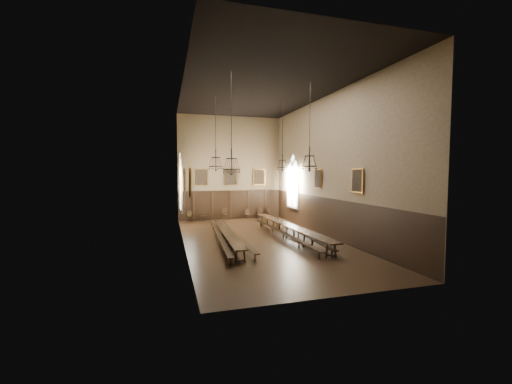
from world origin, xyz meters
name	(u,v)px	position (x,y,z in m)	size (l,w,h in m)	color
floor	(260,240)	(0.00, 0.00, -0.01)	(9.00, 18.00, 0.02)	black
ceiling	(260,90)	(0.00, 0.00, 9.01)	(9.00, 18.00, 0.02)	black
wall_back	(230,168)	(0.00, 9.01, 4.50)	(9.00, 0.02, 9.00)	#7A664B
wall_front	(339,162)	(0.00, -9.01, 4.50)	(9.00, 0.02, 9.00)	#7A664B
wall_left	(183,166)	(-4.51, 0.00, 4.50)	(0.02, 18.00, 9.00)	#7A664B
wall_right	(327,167)	(4.51, 0.00, 4.50)	(0.02, 18.00, 9.00)	#7A664B
wainscot_panelling	(260,220)	(0.00, 0.00, 1.25)	(9.00, 18.00, 2.50)	black
table_left	(227,237)	(-2.04, -0.21, 0.35)	(1.02, 9.03, 0.70)	black
table_right	(290,232)	(2.00, 0.02, 0.41)	(1.15, 10.56, 0.82)	black
bench_left_outer	(220,238)	(-2.45, 0.00, 0.29)	(0.92, 9.99, 0.45)	black
bench_left_inner	(236,236)	(-1.42, 0.21, 0.27)	(0.42, 9.55, 0.43)	black
bench_right_inner	(283,235)	(1.46, -0.19, 0.28)	(0.47, 9.93, 0.45)	black
bench_right_outer	(298,233)	(2.54, 0.02, 0.30)	(0.97, 10.35, 0.47)	black
chair_0	(190,218)	(-3.57, 8.59, 0.26)	(0.43, 0.43, 0.87)	black
chair_1	(202,218)	(-2.54, 8.50, 0.27)	(0.50, 0.50, 0.89)	black
chair_3	(225,217)	(-0.60, 8.55, 0.30)	(0.50, 0.50, 0.99)	black
chair_5	(248,216)	(1.44, 8.54, 0.27)	(0.49, 0.49, 0.91)	black
chair_6	(260,215)	(2.59, 8.57, 0.29)	(0.48, 0.48, 0.95)	black
chair_7	(269,215)	(3.44, 8.54, 0.27)	(0.45, 0.45, 0.90)	black
chandelier_back_left	(216,162)	(-2.27, 2.48, 4.81)	(0.90, 0.90, 4.64)	black
chandelier_back_right	(282,163)	(2.29, 2.25, 4.80)	(0.78, 0.78, 4.68)	black
chandelier_front_left	(232,163)	(-2.32, -2.94, 4.61)	(0.84, 0.84, 4.87)	black
chandelier_front_right	(309,161)	(2.13, -2.35, 4.77)	(0.87, 0.87, 4.68)	black
portrait_back_0	(201,177)	(-2.60, 8.88, 3.70)	(1.10, 0.12, 1.40)	#A87128
portrait_back_1	(231,177)	(0.00, 8.88, 3.70)	(1.10, 0.12, 1.40)	#A87128
portrait_back_2	(259,177)	(2.60, 8.88, 3.70)	(1.10, 0.12, 1.40)	#A87128
portrait_left_0	(184,180)	(-4.38, 1.00, 3.70)	(0.12, 1.00, 1.30)	#A87128
portrait_left_1	(190,182)	(-4.38, -3.50, 3.70)	(0.12, 1.00, 1.30)	#A87128
portrait_right_0	(318,179)	(4.38, 1.00, 3.70)	(0.12, 1.00, 1.30)	#A87128
portrait_right_1	(357,181)	(4.38, -3.50, 3.70)	(0.12, 1.00, 1.30)	#A87128
window_right	(293,181)	(4.43, 5.50, 3.40)	(0.20, 2.20, 4.60)	white
window_left	(180,182)	(-4.43, 5.50, 3.40)	(0.20, 2.20, 4.60)	white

